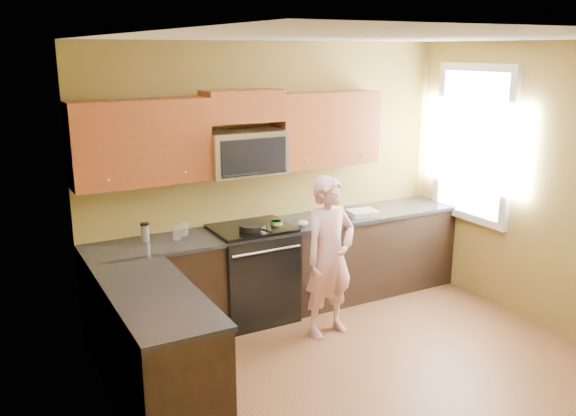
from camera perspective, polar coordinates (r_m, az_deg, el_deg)
floor at (r=5.15m, az=9.29°, el=-16.10°), size 4.00×4.00×0.00m
ceiling at (r=4.43m, az=10.78°, el=15.51°), size 4.00×4.00×0.00m
wall_back at (r=6.24m, az=-1.47°, el=3.00°), size 4.00×0.00×4.00m
wall_left at (r=3.75m, az=-14.87°, el=-5.60°), size 0.00×4.00×4.00m
wall_right at (r=6.03m, az=25.07°, el=1.16°), size 0.00×4.00×4.00m
cabinet_back_run at (r=6.24m, az=-0.15°, el=-5.71°), size 4.00×0.60×0.88m
cabinet_left_run at (r=4.72m, az=-12.34°, el=-13.17°), size 0.60×1.60×0.88m
countertop_back at (r=6.09m, az=-0.10°, el=-1.68°), size 4.00×0.62×0.04m
countertop_left at (r=4.53m, az=-12.54°, el=-7.99°), size 0.62×1.60×0.04m
stove at (r=6.04m, az=-3.39°, el=-6.10°), size 0.76×0.65×0.95m
microwave at (r=5.88m, az=-4.06°, el=3.21°), size 0.76×0.40×0.42m
upper_cab_left at (r=5.58m, az=-13.49°, el=2.22°), size 1.22×0.33×0.75m
upper_cab_right at (r=6.34m, az=3.57°, el=4.09°), size 1.12×0.33×0.75m
upper_cab_over_mw at (r=5.81m, az=-4.32°, el=9.56°), size 0.76×0.33×0.30m
window at (r=6.72m, az=17.06°, el=5.80°), size 0.06×1.06×1.66m
woman at (r=5.62m, az=3.93°, el=-4.61°), size 0.60×0.44×1.52m
frying_pan at (r=5.79m, az=-3.36°, el=-2.06°), size 0.37×0.50×0.06m
butter_tub at (r=5.96m, az=-1.08°, el=-1.83°), size 0.14×0.14×0.08m
toast_slice at (r=6.13m, az=3.34°, el=-1.30°), size 0.11×0.11×0.01m
napkin_a at (r=5.99m, az=1.39°, el=-1.46°), size 0.12×0.13×0.06m
napkin_b at (r=6.10m, az=3.34°, el=-1.14°), size 0.15×0.16×0.07m
dish_towel at (r=6.44m, az=7.05°, el=-0.45°), size 0.33×0.28×0.05m
travel_mug at (r=5.68m, az=-13.26°, el=-3.08°), size 0.09×0.09×0.17m
glass_a at (r=5.79m, az=-9.74°, el=-1.95°), size 0.09×0.09×0.12m
glass_b at (r=5.66m, az=-10.44°, el=-2.37°), size 0.07×0.07×0.12m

